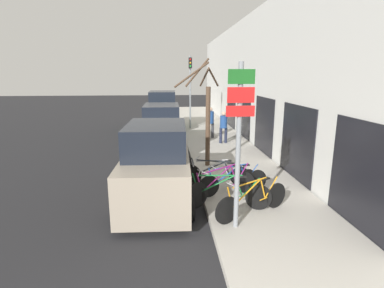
# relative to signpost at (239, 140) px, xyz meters

# --- Properties ---
(ground_plane) EXTENTS (80.00, 80.00, 0.00)m
(ground_plane) POSITION_rel_signpost_xyz_m (-1.54, 6.98, -2.17)
(ground_plane) COLOR black
(sidewalk_curb) EXTENTS (3.20, 32.00, 0.15)m
(sidewalk_curb) POSITION_rel_signpost_xyz_m (1.06, 9.78, -2.09)
(sidewalk_curb) COLOR #ADA89E
(sidewalk_curb) RESTS_ON ground
(building_facade) EXTENTS (0.23, 32.00, 6.50)m
(building_facade) POSITION_rel_signpost_xyz_m (2.81, 9.72, 1.05)
(building_facade) COLOR silver
(building_facade) RESTS_ON ground
(signpost) EXTENTS (0.60, 0.13, 3.61)m
(signpost) POSITION_rel_signpost_xyz_m (0.00, 0.00, 0.00)
(signpost) COLOR gray
(signpost) RESTS_ON sidewalk_curb
(bicycle_0) EXTENTS (2.02, 1.09, 0.91)m
(bicycle_0) POSITION_rel_signpost_xyz_m (0.53, 0.51, -1.63)
(bicycle_0) COLOR black
(bicycle_0) RESTS_ON sidewalk_curb
(bicycle_1) EXTENTS (2.30, 0.62, 0.92)m
(bicycle_1) POSITION_rel_signpost_xyz_m (-0.06, 0.98, -1.62)
(bicycle_1) COLOR black
(bicycle_1) RESTS_ON sidewalk_curb
(bicycle_2) EXTENTS (2.18, 1.33, 0.96)m
(bicycle_2) POSITION_rel_signpost_xyz_m (-0.01, 1.49, -1.61)
(bicycle_2) COLOR black
(bicycle_2) RESTS_ON sidewalk_curb
(bicycle_3) EXTENTS (2.11, 0.67, 0.86)m
(bicycle_3) POSITION_rel_signpost_xyz_m (0.36, 1.90, -1.64)
(bicycle_3) COLOR black
(bicycle_3) RESTS_ON sidewalk_curb
(bicycle_4) EXTENTS (2.05, 1.11, 0.89)m
(bicycle_4) POSITION_rel_signpost_xyz_m (-0.05, 2.33, -1.63)
(bicycle_4) COLOR black
(bicycle_4) RESTS_ON sidewalk_curb
(bicycle_5) EXTENTS (2.09, 0.44, 0.84)m
(bicycle_5) POSITION_rel_signpost_xyz_m (-0.05, 2.58, -1.65)
(bicycle_5) COLOR black
(bicycle_5) RESTS_ON sidewalk_curb
(parked_car_0) EXTENTS (2.09, 4.53, 2.21)m
(parked_car_0) POSITION_rel_signpost_xyz_m (-1.80, 2.06, -1.16)
(parked_car_0) COLOR gray
(parked_car_0) RESTS_ON ground
(parked_car_1) EXTENTS (1.98, 4.57, 2.18)m
(parked_car_1) POSITION_rel_signpost_xyz_m (-1.76, 7.68, -1.17)
(parked_car_1) COLOR #B2B7BC
(parked_car_1) RESTS_ON ground
(parked_car_2) EXTENTS (2.04, 4.49, 2.49)m
(parked_car_2) POSITION_rel_signpost_xyz_m (-1.79, 13.08, -1.05)
(parked_car_2) COLOR #144728
(parked_car_2) RESTS_ON ground
(pedestrian_near) EXTENTS (0.41, 0.35, 1.58)m
(pedestrian_near) POSITION_rel_signpost_xyz_m (1.28, 8.44, -1.10)
(pedestrian_near) COLOR #1E2338
(pedestrian_near) RESTS_ON sidewalk_curb
(pedestrian_far) EXTENTS (0.43, 0.37, 1.66)m
(pedestrian_far) POSITION_rel_signpost_xyz_m (0.79, 9.67, -1.05)
(pedestrian_far) COLOR #333338
(pedestrian_far) RESTS_ON sidewalk_curb
(street_tree) EXTENTS (1.78, 1.45, 3.93)m
(street_tree) POSITION_rel_signpost_xyz_m (-0.07, 4.77, -0.14)
(street_tree) COLOR #4C3828
(street_tree) RESTS_ON sidewalk_curb
(traffic_light) EXTENTS (0.20, 0.30, 4.50)m
(traffic_light) POSITION_rel_signpost_xyz_m (-0.04, 12.84, 0.87)
(traffic_light) COLOR gray
(traffic_light) RESTS_ON sidewalk_curb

